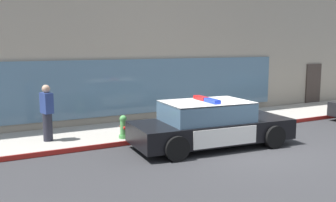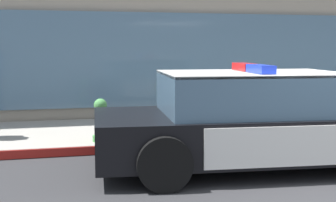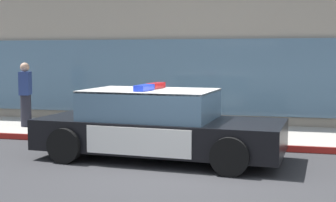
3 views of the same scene
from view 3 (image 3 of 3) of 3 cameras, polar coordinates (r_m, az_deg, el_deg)
The scene contains 6 objects.
ground at distance 8.76m, azimuth 2.69°, elevation -8.18°, with size 48.00×48.00×0.00m, color #303033.
sidewalk at distance 12.14m, azimuth 5.89°, elevation -3.99°, with size 48.00×2.83×0.15m, color #A39E93.
curb_red_paint at distance 10.75m, azimuth 4.84°, elevation -5.22°, with size 28.80×0.04×0.14m, color maroon.
police_cruiser at distance 9.59m, azimuth -1.33°, elevation -2.84°, with size 4.96×2.37×1.49m.
fire_hydrant at distance 11.84m, azimuth -9.30°, elevation -2.19°, with size 0.34×0.39×0.73m.
pedestrian_on_sidewalk at distance 13.42m, azimuth -16.47°, elevation 0.76°, with size 0.36×0.46×1.71m.
Camera 3 is at (1.63, -8.35, 2.07)m, focal length 51.62 mm.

